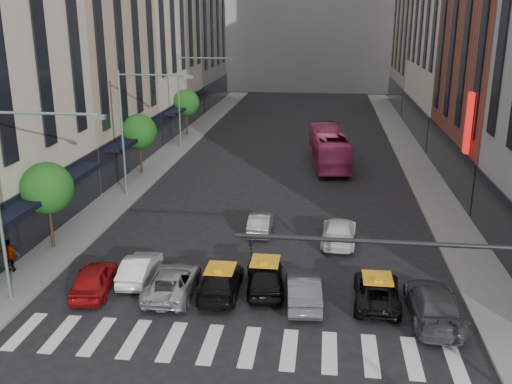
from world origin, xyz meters
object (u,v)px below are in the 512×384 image
(streetlamp_far, at_px, (188,89))
(car_white_front, at_px, (140,268))
(streetlamp_near, at_px, (15,180))
(pedestrian_far, at_px, (10,256))
(streetlamp_mid, at_px, (134,117))
(car_red, at_px, (94,278))
(taxi_center, at_px, (265,276))
(bus, at_px, (329,147))
(taxi_left, at_px, (221,281))

(streetlamp_far, distance_m, car_white_front, 29.94)
(streetlamp_near, bearing_deg, pedestrian_far, 132.24)
(streetlamp_mid, bearing_deg, pedestrian_far, -100.27)
(streetlamp_far, height_order, car_red, streetlamp_far)
(pedestrian_far, bearing_deg, taxi_center, 170.70)
(streetlamp_far, relative_size, taxi_center, 2.06)
(car_red, relative_size, taxi_center, 0.94)
(car_white_front, bearing_deg, car_red, 39.31)
(car_white_front, bearing_deg, streetlamp_near, 31.29)
(bus, bearing_deg, car_white_front, 63.49)
(streetlamp_near, distance_m, taxi_left, 10.31)
(pedestrian_far, bearing_deg, bus, -131.82)
(car_red, distance_m, pedestrian_far, 5.22)
(taxi_center, xyz_separation_m, bus, (2.97, 24.87, 0.83))
(streetlamp_near, distance_m, streetlamp_mid, 16.00)
(streetlamp_near, relative_size, taxi_center, 2.06)
(taxi_left, bearing_deg, pedestrian_far, -5.97)
(car_red, xyz_separation_m, taxi_left, (6.06, 0.53, -0.04))
(car_red, xyz_separation_m, car_white_front, (1.76, 1.54, -0.05))
(car_white_front, bearing_deg, streetlamp_far, -83.26)
(taxi_left, xyz_separation_m, bus, (5.01, 25.55, 0.92))
(bus, bearing_deg, streetlamp_near, 57.72)
(streetlamp_mid, height_order, car_red, streetlamp_mid)
(car_white_front, relative_size, bus, 0.35)
(taxi_left, distance_m, pedestrian_far, 11.13)
(taxi_left, bearing_deg, streetlamp_far, -75.71)
(streetlamp_far, xyz_separation_m, bus, (13.69, -4.60, -4.33))
(streetlamp_near, xyz_separation_m, taxi_center, (10.72, 2.53, -5.16))
(streetlamp_mid, relative_size, bus, 0.80)
(car_red, height_order, car_white_front, car_red)
(bus, xyz_separation_m, pedestrian_far, (-16.11, -24.74, -0.56))
(taxi_left, height_order, pedestrian_far, pedestrian_far)
(streetlamp_near, bearing_deg, car_red, 26.68)
(taxi_left, xyz_separation_m, pedestrian_far, (-11.09, 0.82, 0.36))
(taxi_center, bearing_deg, streetlamp_mid, -58.15)
(car_red, bearing_deg, streetlamp_mid, -87.57)
(streetlamp_near, relative_size, car_red, 2.19)
(streetlamp_far, bearing_deg, car_white_front, -81.46)
(streetlamp_near, height_order, taxi_center, streetlamp_near)
(car_white_front, xyz_separation_m, bus, (9.31, 24.55, 0.93))
(bus, bearing_deg, car_red, 61.26)
(taxi_center, bearing_deg, taxi_left, 11.89)
(pedestrian_far, bearing_deg, streetlamp_far, -103.46)
(taxi_left, relative_size, taxi_center, 1.04)
(streetlamp_near, height_order, taxi_left, streetlamp_near)
(streetlamp_near, bearing_deg, bus, 63.45)
(bus, bearing_deg, taxi_left, 73.16)
(car_white_front, relative_size, taxi_center, 0.90)
(streetlamp_far, relative_size, bus, 0.80)
(streetlamp_near, relative_size, pedestrian_far, 5.18)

